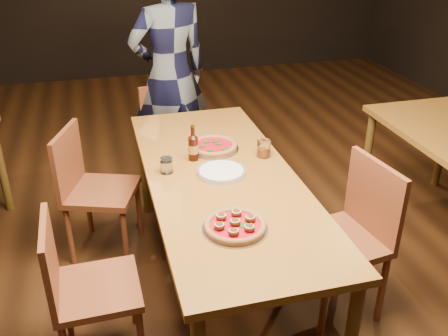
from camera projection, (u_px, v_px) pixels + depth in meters
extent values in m
plane|color=black|center=(222.00, 282.00, 3.09)|extent=(9.00, 9.00, 0.00)
cube|color=brown|center=(222.00, 178.00, 2.75)|extent=(0.80, 2.00, 0.04)
cylinder|color=brown|center=(145.00, 170.00, 3.65)|extent=(0.06, 0.06, 0.71)
cylinder|color=brown|center=(234.00, 159.00, 3.81)|extent=(0.06, 0.06, 0.71)
cylinder|color=brown|center=(1.00, 168.00, 3.68)|extent=(0.06, 0.06, 0.71)
cylinder|color=brown|center=(367.00, 155.00, 3.87)|extent=(0.06, 0.06, 0.71)
cylinder|color=brown|center=(443.00, 146.00, 4.02)|extent=(0.06, 0.06, 0.71)
cylinder|color=#B7B7BF|center=(235.00, 229.00, 2.28)|extent=(0.30, 0.30, 0.01)
cylinder|color=#A37A44|center=(235.00, 227.00, 2.27)|extent=(0.28, 0.28, 0.02)
torus|color=#A37A44|center=(235.00, 225.00, 2.27)|extent=(0.29, 0.29, 0.03)
cylinder|color=#AA0A20|center=(235.00, 225.00, 2.27)|extent=(0.23, 0.23, 0.00)
cylinder|color=#B7B7BF|center=(213.00, 149.00, 3.04)|extent=(0.31, 0.31, 0.01)
cylinder|color=#A37A44|center=(213.00, 147.00, 3.03)|extent=(0.28, 0.28, 0.02)
torus|color=#A37A44|center=(213.00, 146.00, 3.03)|extent=(0.29, 0.29, 0.03)
cylinder|color=#AA0A20|center=(213.00, 145.00, 3.02)|extent=(0.22, 0.22, 0.00)
cylinder|color=white|center=(221.00, 172.00, 2.75)|extent=(0.26, 0.26, 0.03)
cylinder|color=black|center=(193.00, 149.00, 2.88)|extent=(0.06, 0.06, 0.14)
cylinder|color=black|center=(193.00, 132.00, 2.83)|extent=(0.02, 0.02, 0.07)
cylinder|color=gold|center=(193.00, 149.00, 2.88)|extent=(0.06, 0.06, 0.05)
cylinder|color=white|center=(166.00, 165.00, 2.75)|extent=(0.07, 0.07, 0.09)
cylinder|color=#AA4F13|center=(264.00, 148.00, 2.93)|extent=(0.08, 0.08, 0.10)
imported|color=black|center=(170.00, 75.00, 3.89)|extent=(0.75, 0.59, 1.80)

